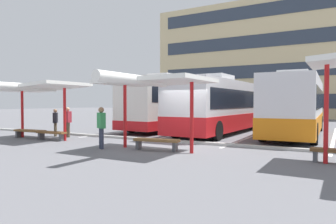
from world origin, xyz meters
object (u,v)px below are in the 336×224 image
bench_1 (51,134)px  bench_2 (156,142)px  waiting_shelter_1 (152,82)px  waiting_passenger_1 (68,120)px  coach_bus_0 (176,104)px  bench_0 (30,132)px  waiting_shelter_0 (38,88)px  coach_bus_1 (225,107)px  waiting_passenger_3 (55,121)px  waiting_passenger_0 (101,125)px  coach_bus_2 (296,107)px

bench_1 → bench_2: same height
waiting_shelter_1 → bench_2: (0.00, 0.29, -2.35)m
waiting_passenger_1 → waiting_shelter_1: bearing=-15.6°
bench_2 → waiting_passenger_1: waiting_passenger_1 is taller
coach_bus_0 → waiting_shelter_1: 9.91m
waiting_shelter_1 → waiting_passenger_1: (-6.65, 1.85, -1.74)m
bench_0 → waiting_shelter_0: bearing=-11.0°
coach_bus_1 → bench_2: 8.47m
coach_bus_1 → bench_0: 11.51m
coach_bus_1 → waiting_passenger_3: bearing=-137.9°
waiting_shelter_0 → waiting_passenger_0: 5.38m
coach_bus_2 → waiting_shelter_1: bearing=-115.0°
coach_bus_0 → coach_bus_1: bearing=-7.0°
coach_bus_0 → coach_bus_1: coach_bus_0 is taller
waiting_passenger_0 → waiting_passenger_1: size_ratio=1.04×
bench_1 → bench_2: bearing=-1.4°
coach_bus_1 → bench_1: size_ratio=6.87×
coach_bus_1 → coach_bus_2: bearing=3.3°
bench_0 → waiting_passenger_3: 1.48m
bench_0 → bench_2: 8.10m
waiting_shelter_1 → waiting_passenger_0: waiting_shelter_1 is taller
bench_2 → waiting_passenger_1: (-6.65, 1.56, 0.61)m
coach_bus_1 → bench_0: (-8.05, -8.12, -1.27)m
bench_1 → waiting_passenger_3: 1.98m
bench_0 → waiting_passenger_0: size_ratio=1.16×
waiting_shelter_0 → coach_bus_1: bearing=49.2°
coach_bus_1 → bench_2: (0.05, -8.37, -1.28)m
bench_0 → bench_2: same height
bench_2 → waiting_passenger_3: bearing=168.6°
bench_0 → waiting_shelter_1: 8.45m
bench_2 → coach_bus_2: bearing=64.3°
bench_1 → waiting_passenger_1: 1.57m
coach_bus_2 → waiting_passenger_3: (-11.77, -7.07, -0.75)m
bench_1 → coach_bus_2: bearing=39.0°
waiting_passenger_0 → waiting_passenger_3: 5.94m
bench_1 → waiting_passenger_0: size_ratio=1.00×
bench_0 → waiting_passenger_3: (0.49, 1.29, 0.53)m
coach_bus_1 → bench_0: coach_bus_1 is taller
coach_bus_0 → waiting_passenger_1: 7.87m
coach_bus_2 → waiting_shelter_1: (-4.15, -8.91, 1.06)m
bench_1 → waiting_passenger_1: (-0.35, 1.40, 0.61)m
coach_bus_2 → waiting_passenger_0: 11.36m
waiting_passenger_0 → waiting_shelter_0: bearing=169.9°
coach_bus_1 → waiting_shelter_1: (0.05, -8.67, 1.07)m
bench_0 → bench_1: 1.80m
coach_bus_0 → waiting_shelter_1: bearing=-67.5°
coach_bus_2 → waiting_passenger_1: coach_bus_2 is taller
waiting_shelter_1 → waiting_passenger_0: 2.79m
coach_bus_1 → waiting_shelter_1: size_ratio=2.34×
coach_bus_1 → coach_bus_2: 4.21m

